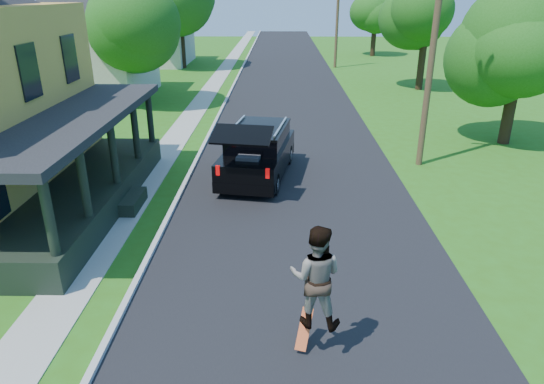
{
  "coord_description": "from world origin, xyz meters",
  "views": [
    {
      "loc": [
        -0.57,
        -8.43,
        6.62
      ],
      "look_at": [
        -0.76,
        3.0,
        1.85
      ],
      "focal_mm": 32.0,
      "sensor_mm": 36.0,
      "label": 1
    }
  ],
  "objects_px": {
    "tree_right_near": "(520,47)",
    "utility_pole_near": "(434,43)",
    "skateboarder": "(316,277)",
    "black_suv": "(258,152)"
  },
  "relations": [
    {
      "from": "tree_right_near",
      "to": "utility_pole_near",
      "type": "bearing_deg",
      "value": -146.49
    },
    {
      "from": "skateboarder",
      "to": "utility_pole_near",
      "type": "distance_m",
      "value": 12.71
    },
    {
      "from": "black_suv",
      "to": "utility_pole_near",
      "type": "relative_size",
      "value": 0.61
    },
    {
      "from": "skateboarder",
      "to": "tree_right_near",
      "type": "xyz_separation_m",
      "value": [
        9.76,
        14.37,
        2.6
      ]
    },
    {
      "from": "skateboarder",
      "to": "tree_right_near",
      "type": "bearing_deg",
      "value": -113.28
    },
    {
      "from": "tree_right_near",
      "to": "utility_pole_near",
      "type": "distance_m",
      "value": 5.67
    },
    {
      "from": "skateboarder",
      "to": "utility_pole_near",
      "type": "relative_size",
      "value": 0.22
    },
    {
      "from": "skateboarder",
      "to": "utility_pole_near",
      "type": "xyz_separation_m",
      "value": [
        5.04,
        11.25,
        3.09
      ]
    },
    {
      "from": "skateboarder",
      "to": "tree_right_near",
      "type": "distance_m",
      "value": 17.56
    },
    {
      "from": "black_suv",
      "to": "skateboarder",
      "type": "distance_m",
      "value": 9.89
    }
  ]
}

